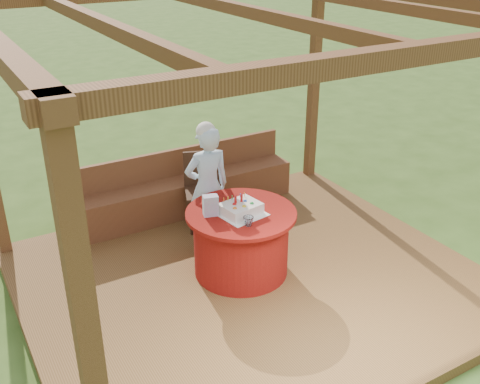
# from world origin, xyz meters

# --- Properties ---
(ground) EXTENTS (60.00, 60.00, 0.00)m
(ground) POSITION_xyz_m (0.00, 0.00, 0.00)
(ground) COLOR #32511B
(ground) RESTS_ON ground
(deck) EXTENTS (4.50, 4.00, 0.12)m
(deck) POSITION_xyz_m (0.00, 0.00, 0.06)
(deck) COLOR brown
(deck) RESTS_ON ground
(pergola) EXTENTS (4.50, 4.00, 2.72)m
(pergola) POSITION_xyz_m (0.00, 0.00, 2.41)
(pergola) COLOR brown
(pergola) RESTS_ON deck
(bench) EXTENTS (3.00, 0.42, 0.80)m
(bench) POSITION_xyz_m (0.00, 1.72, 0.38)
(bench) COLOR brown
(bench) RESTS_ON deck
(table) EXTENTS (1.13, 1.13, 0.71)m
(table) POSITION_xyz_m (-0.05, 0.15, 0.48)
(table) COLOR maroon
(table) RESTS_ON deck
(chair) EXTENTS (0.58, 0.58, 0.90)m
(chair) POSITION_xyz_m (0.11, 1.30, 0.63)
(chair) COLOR #331D10
(chair) RESTS_ON deck
(elderly_woman) EXTENTS (0.54, 0.37, 1.47)m
(elderly_woman) POSITION_xyz_m (-0.08, 0.83, 0.86)
(elderly_woman) COLOR #9FCDED
(elderly_woman) RESTS_ON deck
(birthday_cake) EXTENTS (0.49, 0.49, 0.19)m
(birthday_cake) POSITION_xyz_m (-0.07, 0.11, 0.89)
(birthday_cake) COLOR white
(birthday_cake) RESTS_ON table
(gift_bag) EXTENTS (0.17, 0.13, 0.21)m
(gift_bag) POSITION_xyz_m (-0.34, 0.24, 0.94)
(gift_bag) COLOR #D88CC6
(gift_bag) RESTS_ON table
(drinking_glass) EXTENTS (0.12, 0.12, 0.10)m
(drinking_glass) POSITION_xyz_m (-0.13, -0.14, 0.88)
(drinking_glass) COLOR white
(drinking_glass) RESTS_ON table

